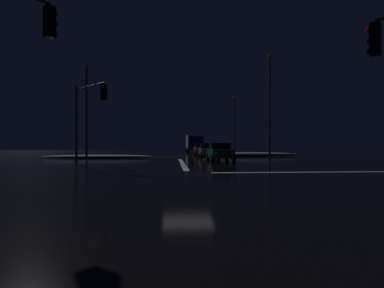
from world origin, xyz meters
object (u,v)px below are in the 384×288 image
streetlamp_left_near (87,104)px  streetlamp_right_near (270,99)px  box_truck (194,143)px  traffic_signal_nw (88,108)px  sedan_green (220,152)px  sedan_red (202,149)px  sedan_gray (208,150)px  streetlamp_right_far (235,120)px  sedan_white (200,149)px

streetlamp_left_near → streetlamp_right_near: bearing=0.0°
box_truck → traffic_signal_nw: size_ratio=1.40×
sedan_green → sedan_red: same height
streetlamp_right_near → sedan_red: bearing=119.4°
sedan_green → sedan_red: (-0.23, 12.67, 0.00)m
sedan_green → streetlamp_left_near: 13.16m
sedan_gray → streetlamp_right_near: 8.48m
sedan_green → sedan_red: bearing=91.0°
streetlamp_right_near → streetlamp_right_far: bearing=90.0°
streetlamp_right_far → streetlamp_left_near: 23.67m
streetlamp_left_near → sedan_gray: bearing=18.5°
sedan_gray → sedan_red: (-0.03, 5.95, 0.00)m
sedan_red → traffic_signal_nw: size_ratio=0.73×
box_truck → sedan_red: bearing=-89.9°
traffic_signal_nw → box_truck: bearing=71.4°
streetlamp_right_near → sedan_gray: bearing=144.4°
streetlamp_right_far → traffic_signal_nw: bearing=-124.9°
streetlamp_right_far → sedan_gray: bearing=-114.8°
streetlamp_right_far → streetlamp_left_near: bearing=-137.5°
streetlamp_left_near → streetlamp_right_far: bearing=42.5°
traffic_signal_nw → streetlamp_right_far: size_ratio=0.67×
streetlamp_right_far → streetlamp_right_near: (0.00, -16.00, 0.74)m
sedan_white → streetlamp_right_near: size_ratio=0.42×
sedan_gray → streetlamp_right_near: size_ratio=0.42×
sedan_white → box_truck: 7.33m
streetlamp_right_near → sedan_white: bearing=108.0°
sedan_red → streetlamp_right_near: bearing=-60.6°
sedan_green → streetlamp_right_near: bearing=27.1°
streetlamp_right_far → streetlamp_right_near: streetlamp_right_near is taller
sedan_red → traffic_signal_nw: 19.39m
sedan_gray → streetlamp_left_near: 13.29m
sedan_red → sedan_white: bearing=86.4°
sedan_gray → streetlamp_right_far: (5.56, 12.03, 4.28)m
sedan_red → box_truck: 13.39m
streetlamp_left_near → sedan_red: bearing=39.9°
sedan_gray → sedan_white: same height
box_truck → streetlamp_right_far: 9.79m
sedan_green → sedan_white: same height
streetlamp_left_near → sedan_green: bearing=-12.8°
sedan_green → box_truck: 26.04m
sedan_red → streetlamp_right_far: bearing=47.4°
sedan_red → streetlamp_right_near: (5.58, -9.93, 5.02)m
traffic_signal_nw → sedan_green: bearing=19.5°
traffic_signal_nw → sedan_red: bearing=58.5°
sedan_red → traffic_signal_nw: bearing=-121.5°
sedan_green → traffic_signal_nw: bearing=-160.5°
box_truck → sedan_gray: bearing=-89.8°
sedan_gray → traffic_signal_nw: traffic_signal_nw is taller
box_truck → streetlamp_right_near: streetlamp_right_near is taller
traffic_signal_nw → streetlamp_left_near: bearing=106.3°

